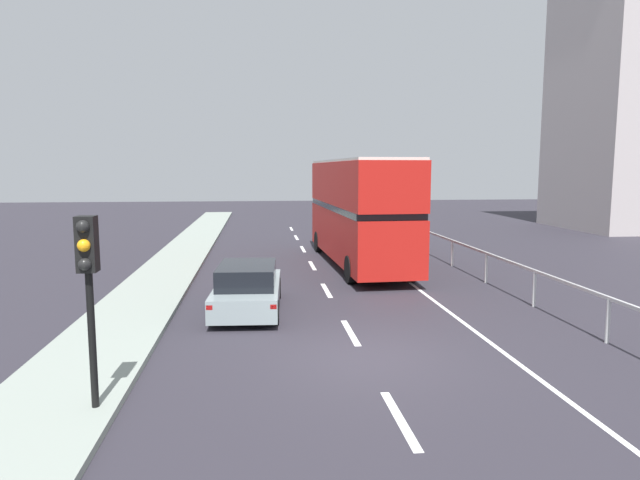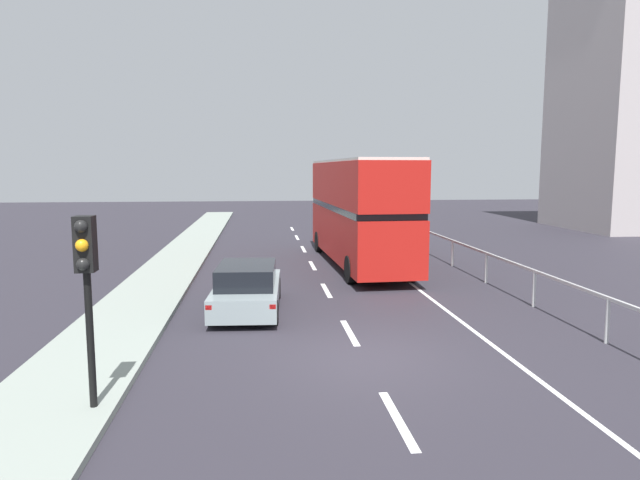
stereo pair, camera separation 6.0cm
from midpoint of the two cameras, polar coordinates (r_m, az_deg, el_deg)
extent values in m
cube|color=#2B2831|center=(12.47, 4.50, -11.93)|extent=(75.11, 120.00, 0.10)
cube|color=gray|center=(12.74, -22.64, -11.49)|extent=(2.37, 80.00, 0.14)
cube|color=silver|center=(9.61, 8.14, -17.69)|extent=(0.16, 2.20, 0.01)
cube|color=silver|center=(14.08, 3.17, -9.42)|extent=(0.16, 2.20, 0.01)
cube|color=silver|center=(18.76, 0.74, -5.17)|extent=(0.16, 2.20, 0.01)
cube|color=silver|center=(23.53, -0.70, -2.63)|extent=(0.16, 2.20, 0.01)
cube|color=silver|center=(28.33, -1.65, -0.94)|extent=(0.16, 2.20, 0.01)
cube|color=silver|center=(33.15, -2.32, 0.26)|extent=(0.16, 2.20, 0.01)
cube|color=silver|center=(37.99, -2.82, 1.15)|extent=(0.16, 2.20, 0.01)
cube|color=silver|center=(21.63, 8.24, -3.58)|extent=(0.12, 46.00, 0.01)
cube|color=#B7B8B8|center=(22.29, 15.05, -0.66)|extent=(0.08, 42.00, 0.08)
cylinder|color=#B7B8B8|center=(14.73, 27.45, -7.36)|extent=(0.10, 0.10, 1.07)
cylinder|color=#B7B8B8|center=(17.66, 21.16, -4.70)|extent=(0.10, 0.10, 1.07)
cylinder|color=#B7B8B8|center=(20.77, 16.74, -2.78)|extent=(0.10, 0.10, 1.07)
cylinder|color=#B7B8B8|center=(23.98, 13.50, -1.36)|extent=(0.10, 0.10, 1.07)
cylinder|color=#B7B8B8|center=(27.27, 11.03, -0.27)|extent=(0.10, 0.10, 1.07)
cylinder|color=#B7B8B8|center=(30.60, 9.10, 0.59)|extent=(0.10, 0.10, 1.07)
cylinder|color=#B7B8B8|center=(33.97, 7.55, 1.27)|extent=(0.10, 0.10, 1.07)
cylinder|color=#B7B8B8|center=(37.36, 6.28, 1.83)|extent=(0.10, 0.10, 1.07)
cylinder|color=#B7B8B8|center=(40.77, 5.22, 2.30)|extent=(0.10, 0.10, 1.07)
cube|color=red|center=(23.59, 4.02, 0.68)|extent=(2.86, 10.83, 2.00)
cube|color=black|center=(23.49, 4.05, 3.40)|extent=(2.86, 10.40, 0.24)
cube|color=red|center=(23.44, 4.07, 5.82)|extent=(2.86, 10.83, 1.75)
cube|color=silver|center=(23.44, 4.09, 8.08)|extent=(2.80, 10.62, 0.10)
cube|color=black|center=(28.80, 1.72, 2.09)|extent=(2.18, 0.13, 1.40)
cube|color=yellow|center=(28.68, 1.74, 6.97)|extent=(1.46, 0.10, 0.28)
cylinder|color=black|center=(27.37, -0.07, -0.18)|extent=(0.32, 1.01, 1.00)
cylinder|color=black|center=(27.78, 4.47, -0.09)|extent=(0.32, 1.01, 1.00)
cylinder|color=black|center=(19.83, 3.22, -3.04)|extent=(0.32, 1.01, 1.00)
cylinder|color=black|center=(20.40, 9.36, -2.84)|extent=(0.32, 1.01, 1.00)
cube|color=gray|center=(16.21, -7.32, -5.47)|extent=(2.03, 4.49, 0.62)
cube|color=black|center=(15.87, -7.41, -3.54)|extent=(1.71, 2.50, 0.58)
cube|color=red|center=(14.16, -11.21, -6.78)|extent=(0.16, 0.07, 0.12)
cube|color=red|center=(14.02, -4.74, -6.80)|extent=(0.16, 0.07, 0.12)
cylinder|color=black|center=(17.78, -9.57, -4.93)|extent=(0.24, 0.65, 0.64)
cylinder|color=black|center=(17.67, -4.30, -4.93)|extent=(0.24, 0.65, 0.64)
cylinder|color=black|center=(14.89, -10.89, -7.36)|extent=(0.24, 0.65, 0.64)
cylinder|color=black|center=(14.75, -4.57, -7.39)|extent=(0.24, 0.65, 0.64)
cylinder|color=black|center=(9.84, -22.41, -6.94)|extent=(0.12, 0.12, 3.17)
cube|color=black|center=(9.64, -22.73, -0.38)|extent=(0.30, 0.30, 0.90)
sphere|color=black|center=(9.44, -23.11, 1.29)|extent=(0.20, 0.20, 0.20)
sphere|color=orange|center=(9.47, -23.02, -0.51)|extent=(0.20, 0.20, 0.20)
sphere|color=black|center=(9.52, -22.93, -2.30)|extent=(0.20, 0.20, 0.20)
camera|label=1|loc=(0.03, -89.92, 0.01)|focal=31.27mm
camera|label=2|loc=(0.03, 90.08, -0.01)|focal=31.27mm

